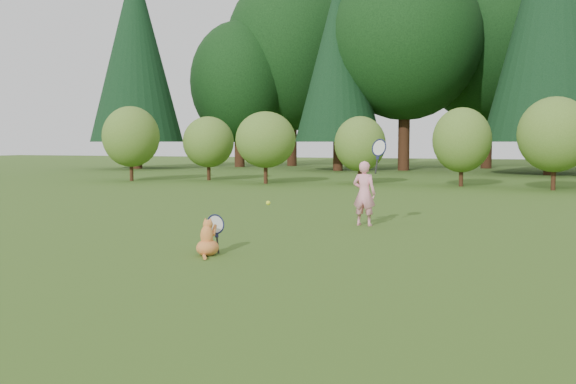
% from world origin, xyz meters
% --- Properties ---
extents(ground, '(100.00, 100.00, 0.00)m').
position_xyz_m(ground, '(0.00, 0.00, 0.00)').
color(ground, '#355618').
rests_on(ground, ground).
extents(shrub_row, '(28.00, 3.00, 2.80)m').
position_xyz_m(shrub_row, '(0.00, 13.00, 1.40)').
color(shrub_row, '#496E22').
rests_on(shrub_row, ground).
extents(woodland_backdrop, '(48.00, 10.00, 15.00)m').
position_xyz_m(woodland_backdrop, '(0.00, 23.00, 7.50)').
color(woodland_backdrop, black).
rests_on(woodland_backdrop, ground).
extents(child, '(0.67, 0.45, 1.72)m').
position_xyz_m(child, '(1.07, 2.42, 0.61)').
color(child, pink).
rests_on(child, ground).
extents(cat, '(0.39, 0.74, 0.66)m').
position_xyz_m(cat, '(-0.20, -1.22, 0.25)').
color(cat, '#C14B25').
rests_on(cat, ground).
extents(tennis_ball, '(0.07, 0.07, 0.07)m').
position_xyz_m(tennis_ball, '(0.23, -0.13, 0.61)').
color(tennis_ball, '#D7E81B').
rests_on(tennis_ball, ground).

